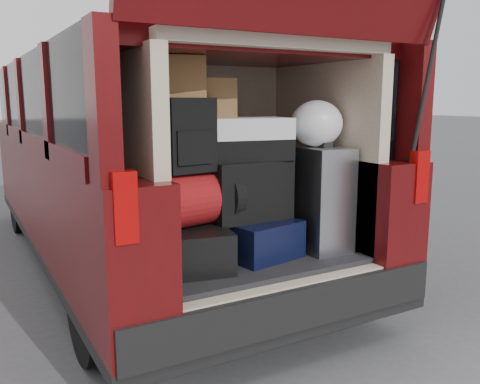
# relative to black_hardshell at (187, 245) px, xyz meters

# --- Properties ---
(ground) EXTENTS (80.00, 80.00, 0.00)m
(ground) POSITION_rel_black_hardshell_xyz_m (0.37, -0.17, -0.66)
(ground) COLOR #3E3E41
(ground) RESTS_ON ground
(minivan) EXTENTS (1.90, 5.35, 2.77)m
(minivan) POSITION_rel_black_hardshell_xyz_m (0.37, 1.68, 0.25)
(minivan) COLOR black
(minivan) RESTS_ON ground
(load_floor) EXTENTS (1.24, 1.05, 0.55)m
(load_floor) POSITION_rel_black_hardshell_xyz_m (0.37, 0.10, -0.39)
(load_floor) COLOR black
(load_floor) RESTS_ON ground
(black_hardshell) EXTENTS (0.51, 0.63, 0.22)m
(black_hardshell) POSITION_rel_black_hardshell_xyz_m (0.00, 0.00, 0.00)
(black_hardshell) COLOR black
(black_hardshell) RESTS_ON load_floor
(navy_hardshell) EXTENTS (0.49, 0.56, 0.22)m
(navy_hardshell) POSITION_rel_black_hardshell_xyz_m (0.41, -0.00, -0.00)
(navy_hardshell) COLOR black
(navy_hardshell) RESTS_ON load_floor
(silver_roller) EXTENTS (0.28, 0.43, 0.63)m
(silver_roller) POSITION_rel_black_hardshell_xyz_m (0.83, -0.08, 0.20)
(silver_roller) COLOR silver
(silver_roller) RESTS_ON load_floor
(red_duffel) EXTENTS (0.51, 0.39, 0.30)m
(red_duffel) POSITION_rel_black_hardshell_xyz_m (0.04, -0.00, 0.26)
(red_duffel) COLOR #9C160E
(red_duffel) RESTS_ON black_hardshell
(black_soft_case) EXTENTS (0.49, 0.30, 0.35)m
(black_soft_case) POSITION_rel_black_hardshell_xyz_m (0.39, 0.02, 0.28)
(black_soft_case) COLOR black
(black_soft_case) RESTS_ON navy_hardshell
(backpack) EXTENTS (0.29, 0.20, 0.39)m
(backpack) POSITION_rel_black_hardshell_xyz_m (0.00, -0.03, 0.61)
(backpack) COLOR black
(backpack) RESTS_ON red_duffel
(twotone_duffel) EXTENTS (0.57, 0.35, 0.24)m
(twotone_duffel) POSITION_rel_black_hardshell_xyz_m (0.37, 0.03, 0.57)
(twotone_duffel) COLOR silver
(twotone_duffel) RESTS_ON black_soft_case
(grocery_sack_lower) EXTENTS (0.26, 0.23, 0.21)m
(grocery_sack_lower) POSITION_rel_black_hardshell_xyz_m (-0.02, 0.01, 0.91)
(grocery_sack_lower) COLOR brown
(grocery_sack_lower) RESTS_ON backpack
(grocery_sack_upper) EXTENTS (0.23, 0.19, 0.22)m
(grocery_sack_upper) POSITION_rel_black_hardshell_xyz_m (0.19, 0.06, 0.80)
(grocery_sack_upper) COLOR brown
(grocery_sack_upper) RESTS_ON twotone_duffel
(plastic_bag_right) EXTENTS (0.36, 0.35, 0.28)m
(plastic_bag_right) POSITION_rel_black_hardshell_xyz_m (0.81, -0.08, 0.65)
(plastic_bag_right) COLOR white
(plastic_bag_right) RESTS_ON silver_roller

